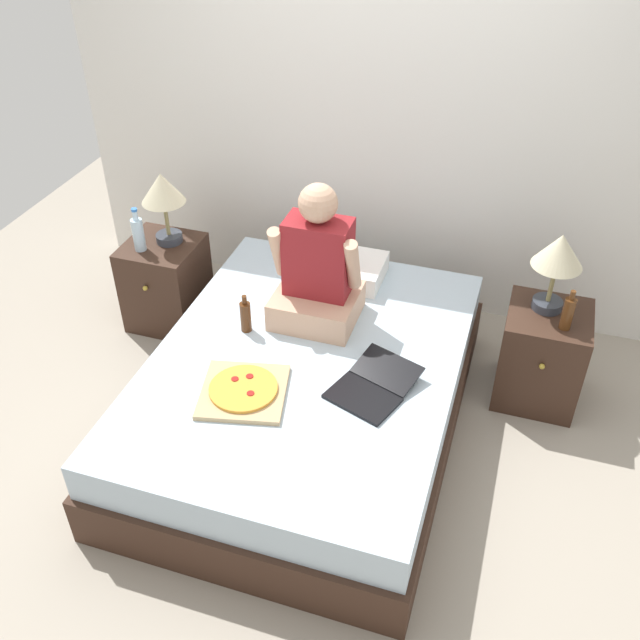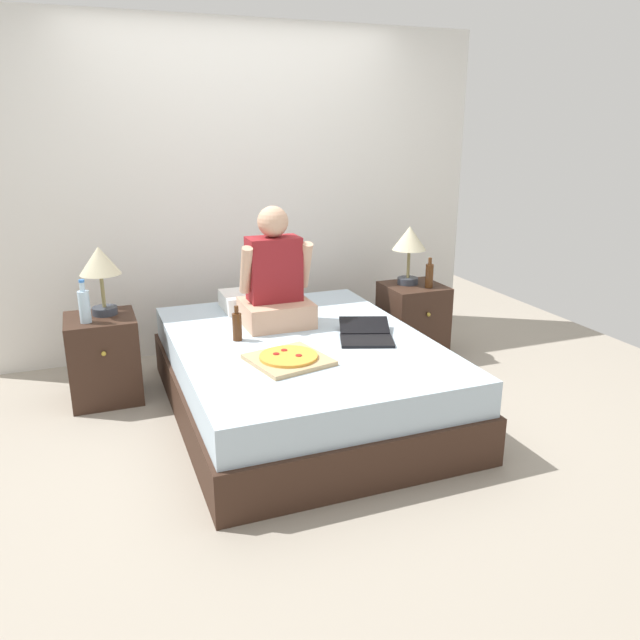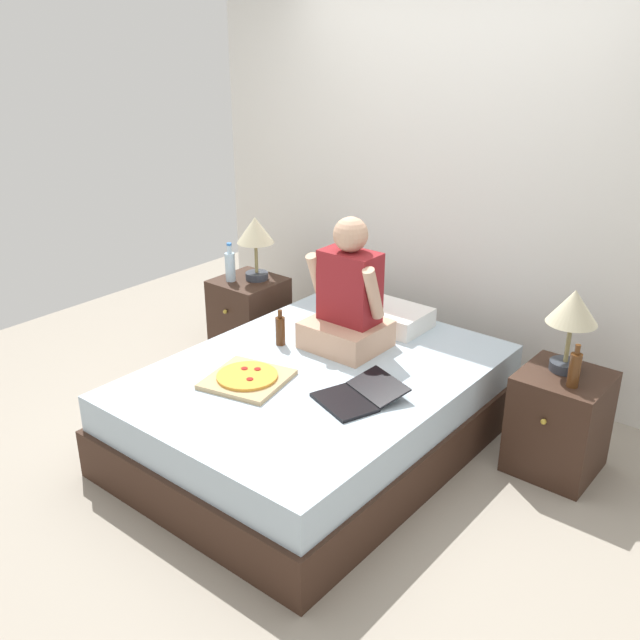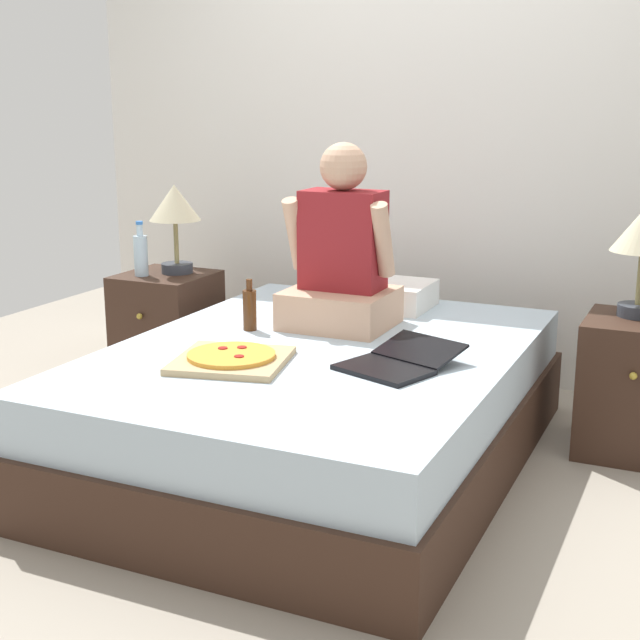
# 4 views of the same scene
# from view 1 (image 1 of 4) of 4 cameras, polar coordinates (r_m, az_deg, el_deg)

# --- Properties ---
(ground_plane) EXTENTS (5.95, 5.95, 0.00)m
(ground_plane) POSITION_cam_1_polar(r_m,az_deg,el_deg) (3.95, -1.06, -8.37)
(ground_plane) COLOR #9E9384
(wall_back) EXTENTS (3.95, 0.12, 2.50)m
(wall_back) POSITION_cam_1_polar(r_m,az_deg,el_deg) (4.41, 4.91, 16.20)
(wall_back) COLOR silver
(wall_back) RESTS_ON ground
(bed) EXTENTS (1.56, 2.09, 0.48)m
(bed) POSITION_cam_1_polar(r_m,az_deg,el_deg) (3.78, -1.10, -5.84)
(bed) COLOR #382319
(bed) RESTS_ON ground
(nightstand_left) EXTENTS (0.44, 0.47, 0.57)m
(nightstand_left) POSITION_cam_1_polar(r_m,az_deg,el_deg) (4.61, -12.20, 2.92)
(nightstand_left) COLOR #382319
(nightstand_left) RESTS_ON ground
(lamp_on_left_nightstand) EXTENTS (0.26, 0.26, 0.45)m
(lamp_on_left_nightstand) POSITION_cam_1_polar(r_m,az_deg,el_deg) (4.33, -12.47, 9.89)
(lamp_on_left_nightstand) COLOR #333842
(lamp_on_left_nightstand) RESTS_ON nightstand_left
(water_bottle) EXTENTS (0.07, 0.07, 0.28)m
(water_bottle) POSITION_cam_1_polar(r_m,az_deg,el_deg) (4.38, -14.34, 6.73)
(water_bottle) COLOR silver
(water_bottle) RESTS_ON nightstand_left
(nightstand_right) EXTENTS (0.44, 0.47, 0.57)m
(nightstand_right) POSITION_cam_1_polar(r_m,az_deg,el_deg) (4.12, 17.28, -2.73)
(nightstand_right) COLOR #382319
(nightstand_right) RESTS_ON ground
(lamp_on_right_nightstand) EXTENTS (0.26, 0.26, 0.45)m
(lamp_on_right_nightstand) POSITION_cam_1_polar(r_m,az_deg,el_deg) (3.82, 18.54, 4.88)
(lamp_on_right_nightstand) COLOR #333842
(lamp_on_right_nightstand) RESTS_ON nightstand_right
(beer_bottle) EXTENTS (0.06, 0.06, 0.23)m
(beer_bottle) POSITION_cam_1_polar(r_m,az_deg,el_deg) (3.82, 19.23, 0.55)
(beer_bottle) COLOR #512D14
(beer_bottle) RESTS_ON nightstand_right
(pillow) EXTENTS (0.52, 0.34, 0.12)m
(pillow) POSITION_cam_1_polar(r_m,az_deg,el_deg) (4.18, 1.54, 4.24)
(pillow) COLOR white
(pillow) RESTS_ON bed
(person_seated) EXTENTS (0.47, 0.40, 0.78)m
(person_seated) POSITION_cam_1_polar(r_m,az_deg,el_deg) (3.73, -0.22, 3.88)
(person_seated) COLOR tan
(person_seated) RESTS_ON bed
(laptop) EXTENTS (0.44, 0.50, 0.07)m
(laptop) POSITION_cam_1_polar(r_m,az_deg,el_deg) (3.42, 4.08, -5.48)
(laptop) COLOR black
(laptop) RESTS_ON bed
(pizza_box) EXTENTS (0.48, 0.48, 0.05)m
(pizza_box) POSITION_cam_1_polar(r_m,az_deg,el_deg) (3.42, -6.14, -5.64)
(pizza_box) COLOR tan
(pizza_box) RESTS_ON bed
(beer_bottle_on_bed) EXTENTS (0.06, 0.06, 0.22)m
(beer_bottle_on_bed) POSITION_cam_1_polar(r_m,az_deg,el_deg) (3.76, -5.97, 0.31)
(beer_bottle_on_bed) COLOR #4C2811
(beer_bottle_on_bed) RESTS_ON bed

